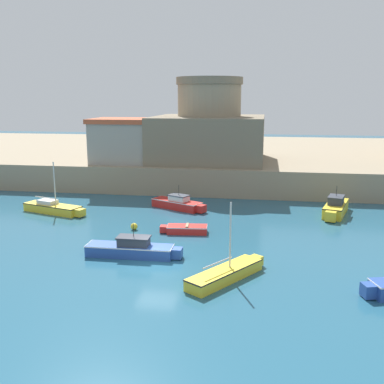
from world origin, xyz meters
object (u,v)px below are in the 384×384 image
Objects in this scene: mooring_buoy at (134,226)px; dinghy_red_7 at (186,229)px; motorboat_yellow_2 at (336,207)px; sailboat_yellow_5 at (53,208)px; motorboat_blue_3 at (132,249)px; fortress at (209,131)px; motorboat_red_0 at (178,203)px; harbor_shed_mid_row at (134,140)px; sailboat_yellow_4 at (227,273)px.

dinghy_red_7 is at bearing -1.83° from mooring_buoy.
sailboat_yellow_5 is (-24.61, -3.40, -0.18)m from motorboat_yellow_2.
motorboat_yellow_2 reaches higher than motorboat_blue_3.
dinghy_red_7 is at bearing 65.71° from motorboat_blue_3.
sailboat_yellow_5 reaches higher than mooring_buoy.
motorboat_blue_3 is (-14.49, -12.99, -0.13)m from motorboat_yellow_2.
mooring_buoy is 0.04× the size of fortress.
motorboat_yellow_2 is at bearing 24.50° from mooring_buoy.
motorboat_red_0 is 0.87× the size of motorboat_blue_3.
motorboat_red_0 is 12.80m from motorboat_blue_3.
sailboat_yellow_5 reaches higher than motorboat_red_0.
motorboat_blue_3 is at bearing -74.64° from mooring_buoy.
motorboat_red_0 is 13.48m from fortress.
sailboat_yellow_5 is 1.74× the size of dinghy_red_7.
fortress is (3.39, 19.24, 5.98)m from mooring_buoy.
motorboat_blue_3 is at bearing -43.45° from sailboat_yellow_5.
motorboat_red_0 is 0.59× the size of harbor_shed_mid_row.
motorboat_blue_3 is 1.72× the size of dinghy_red_7.
sailboat_yellow_4 is (5.80, -15.58, -0.12)m from motorboat_red_0.
motorboat_red_0 is 7.41m from mooring_buoy.
sailboat_yellow_4 is at bearing -63.01° from harbor_shed_mid_row.
mooring_buoy is (-16.05, -7.32, -0.36)m from motorboat_yellow_2.
fortress is at bearing 91.98° from dinghy_red_7.
mooring_buoy is 17.47m from harbor_shed_mid_row.
fortress is at bearing 79.99° from mooring_buoy.
motorboat_yellow_2 is 0.94× the size of motorboat_blue_3.
motorboat_red_0 is at bearing 73.61° from mooring_buoy.
motorboat_blue_3 is (-0.53, -12.79, -0.01)m from motorboat_red_0.
motorboat_red_0 is 10.14× the size of mooring_buoy.
motorboat_red_0 is 16.63m from sailboat_yellow_4.
sailboat_yellow_4 is 28.68m from fortress.
sailboat_yellow_4 is at bearing -80.78° from fortress.
motorboat_blue_3 reaches higher than mooring_buoy.
motorboat_red_0 is 0.98× the size of sailboat_yellow_4.
motorboat_yellow_2 is 18.27m from fortress.
dinghy_red_7 is 0.29× the size of fortress.
sailboat_yellow_4 is at bearing -65.36° from dinghy_red_7.
motorboat_blue_3 is 0.68× the size of harbor_shed_mid_row.
dinghy_red_7 reaches higher than mooring_buoy.
sailboat_yellow_5 is 13.26m from dinghy_red_7.
sailboat_yellow_5 reaches higher than motorboat_yellow_2.
motorboat_yellow_2 is 14.11m from dinghy_red_7.
motorboat_blue_3 is 5.89m from mooring_buoy.
harbor_shed_mid_row is at bearing 105.83° from motorboat_blue_3.
motorboat_red_0 is at bearing -179.16° from motorboat_yellow_2.
motorboat_red_0 is 0.44× the size of fortress.
sailboat_yellow_5 reaches higher than sailboat_yellow_4.
dinghy_red_7 is 0.39× the size of harbor_shed_mid_row.
motorboat_blue_3 reaches higher than dinghy_red_7.
mooring_buoy is (8.56, -3.91, -0.19)m from sailboat_yellow_5.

